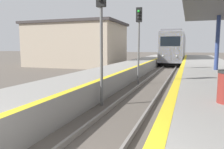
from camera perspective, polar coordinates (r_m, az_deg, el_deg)
train at (r=35.13m, az=16.08°, el=6.73°), size 2.79×18.28×4.51m
signal_near at (r=8.95m, az=-2.85°, el=13.45°), size 0.36×0.31×4.90m
signal_mid at (r=14.32m, az=7.02°, el=11.07°), size 0.36×0.31×4.90m
station_building at (r=28.44m, az=-9.26°, el=7.76°), size 11.77×7.87×5.45m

